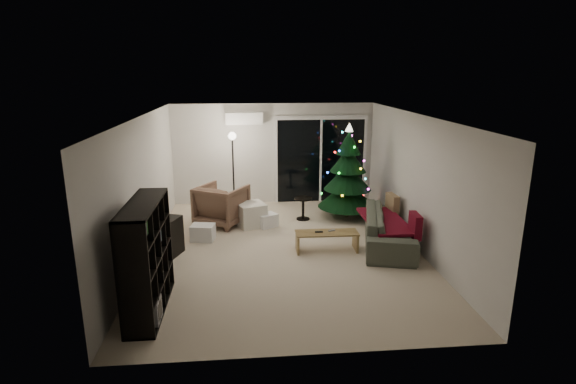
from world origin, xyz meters
name	(u,v)px	position (x,y,z in m)	size (l,w,h in m)	color
room	(299,179)	(0.46, 1.49, 1.02)	(6.50, 7.51, 2.60)	beige
bookshelf	(132,258)	(-2.25, -1.99, 0.79)	(0.40, 1.57, 1.57)	black
media_cabinet	(158,243)	(-2.25, -0.31, 0.35)	(0.42, 1.13, 0.70)	black
stereo	(156,219)	(-2.25, -0.31, 0.78)	(0.36, 0.42, 0.15)	black
armchair	(222,205)	(-1.23, 1.62, 0.44)	(0.94, 0.97, 0.88)	brown
ottoman	(251,215)	(-0.60, 1.44, 0.25)	(0.56, 0.56, 0.50)	white
cardboard_box_a	(203,232)	(-1.57, 0.66, 0.16)	(0.45, 0.34, 0.32)	white
cardboard_box_b	(267,220)	(-0.26, 1.35, 0.14)	(0.41, 0.31, 0.28)	white
side_table	(303,209)	(0.58, 1.78, 0.25)	(0.40, 0.40, 0.50)	black
floor_lamp	(233,175)	(-0.98, 2.37, 0.93)	(0.30, 0.30, 1.87)	black
sofa	(389,228)	(2.05, 0.11, 0.33)	(2.27, 0.89, 0.66)	#4D5246
sofa_throw	(385,221)	(1.95, 0.11, 0.48)	(0.71, 1.64, 0.05)	#520D1E
cushion_a	(392,205)	(2.30, 0.76, 0.60)	(0.13, 0.44, 0.44)	olive
cushion_b	(415,226)	(2.30, -0.54, 0.60)	(0.13, 0.44, 0.44)	#520D1E
coffee_table	(327,241)	(0.79, -0.10, 0.18)	(1.16, 0.41, 0.37)	olive
remote_a	(319,232)	(0.64, -0.10, 0.38)	(0.15, 0.04, 0.02)	black
remote_b	(332,230)	(0.89, -0.05, 0.38)	(0.14, 0.04, 0.02)	slate
christmas_tree	(348,171)	(1.60, 1.88, 1.08)	(1.34, 1.34, 2.16)	black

